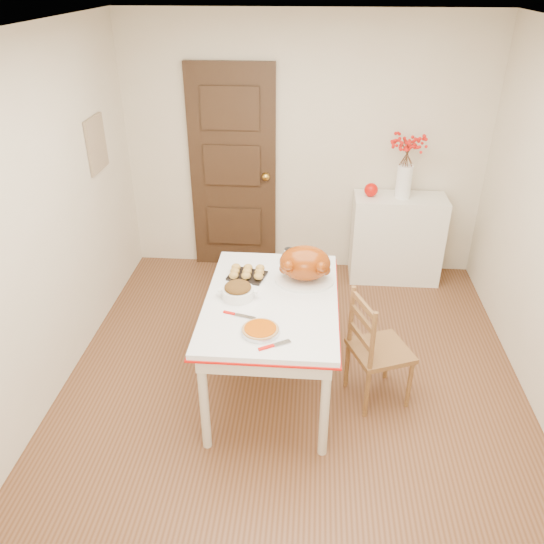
# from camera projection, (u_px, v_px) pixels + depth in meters

# --- Properties ---
(floor) EXTENTS (3.50, 4.00, 0.00)m
(floor) POSITION_uv_depth(u_px,v_px,m) (292.00, 388.00, 4.14)
(floor) COLOR #553018
(floor) RESTS_ON ground
(ceiling) EXTENTS (3.50, 4.00, 0.00)m
(ceiling) POSITION_uv_depth(u_px,v_px,m) (301.00, 31.00, 2.92)
(ceiling) COLOR white
(ceiling) RESTS_ON ground
(wall_back) EXTENTS (3.50, 0.00, 2.50)m
(wall_back) POSITION_uv_depth(u_px,v_px,m) (304.00, 150.00, 5.27)
(wall_back) COLOR beige
(wall_back) RESTS_ON ground
(wall_front) EXTENTS (3.50, 0.00, 2.50)m
(wall_front) POSITION_uv_depth(u_px,v_px,m) (271.00, 507.00, 1.79)
(wall_front) COLOR beige
(wall_front) RESTS_ON ground
(wall_left) EXTENTS (0.00, 4.00, 2.50)m
(wall_left) POSITION_uv_depth(u_px,v_px,m) (35.00, 231.00, 3.65)
(wall_left) COLOR beige
(wall_left) RESTS_ON ground
(door_back) EXTENTS (0.85, 0.06, 2.06)m
(door_back) POSITION_uv_depth(u_px,v_px,m) (233.00, 171.00, 5.40)
(door_back) COLOR #311E12
(door_back) RESTS_ON ground
(photo_board) EXTENTS (0.03, 0.35, 0.45)m
(photo_board) POSITION_uv_depth(u_px,v_px,m) (96.00, 144.00, 4.57)
(photo_board) COLOR tan
(photo_board) RESTS_ON ground
(sideboard) EXTENTS (0.88, 0.39, 0.88)m
(sideboard) POSITION_uv_depth(u_px,v_px,m) (396.00, 239.00, 5.41)
(sideboard) COLOR white
(sideboard) RESTS_ON floor
(kitchen_table) EXTENTS (0.93, 1.35, 0.81)m
(kitchen_table) POSITION_uv_depth(u_px,v_px,m) (271.00, 346.00, 3.94)
(kitchen_table) COLOR white
(kitchen_table) RESTS_ON floor
(chair_oak) EXTENTS (0.51, 0.51, 0.88)m
(chair_oak) POSITION_uv_depth(u_px,v_px,m) (381.00, 348.00, 3.86)
(chair_oak) COLOR brown
(chair_oak) RESTS_ON floor
(berry_vase) EXTENTS (0.34, 0.34, 0.65)m
(berry_vase) POSITION_uv_depth(u_px,v_px,m) (406.00, 164.00, 5.03)
(berry_vase) COLOR white
(berry_vase) RESTS_ON sideboard
(apple) EXTENTS (0.13, 0.13, 0.13)m
(apple) POSITION_uv_depth(u_px,v_px,m) (371.00, 190.00, 5.18)
(apple) COLOR red
(apple) RESTS_ON sideboard
(turkey_platter) EXTENTS (0.47, 0.40, 0.27)m
(turkey_platter) POSITION_uv_depth(u_px,v_px,m) (305.00, 265.00, 3.88)
(turkey_platter) COLOR #A23B04
(turkey_platter) RESTS_ON kitchen_table
(pumpkin_pie) EXTENTS (0.29, 0.29, 0.05)m
(pumpkin_pie) POSITION_uv_depth(u_px,v_px,m) (260.00, 330.00, 3.38)
(pumpkin_pie) COLOR #AF4400
(pumpkin_pie) RESTS_ON kitchen_table
(stuffing_dish) EXTENTS (0.31, 0.26, 0.11)m
(stuffing_dish) POSITION_uv_depth(u_px,v_px,m) (238.00, 291.00, 3.73)
(stuffing_dish) COLOR brown
(stuffing_dish) RESTS_ON kitchen_table
(rolls_tray) EXTENTS (0.30, 0.26, 0.07)m
(rolls_tray) POSITION_uv_depth(u_px,v_px,m) (247.00, 273.00, 3.99)
(rolls_tray) COLOR #C29444
(rolls_tray) RESTS_ON kitchen_table
(pie_server) EXTENTS (0.21, 0.16, 0.01)m
(pie_server) POSITION_uv_depth(u_px,v_px,m) (275.00, 345.00, 3.27)
(pie_server) COLOR silver
(pie_server) RESTS_ON kitchen_table
(carving_knife) EXTENTS (0.23, 0.11, 0.01)m
(carving_knife) POSITION_uv_depth(u_px,v_px,m) (239.00, 315.00, 3.55)
(carving_knife) COLOR silver
(carving_knife) RESTS_ON kitchen_table
(drinking_glass) EXTENTS (0.08, 0.08, 0.12)m
(drinking_glass) POSITION_uv_depth(u_px,v_px,m) (289.00, 256.00, 4.17)
(drinking_glass) COLOR white
(drinking_glass) RESTS_ON kitchen_table
(shaker_pair) EXTENTS (0.08, 0.04, 0.08)m
(shaker_pair) POSITION_uv_depth(u_px,v_px,m) (320.00, 261.00, 4.13)
(shaker_pair) COLOR white
(shaker_pair) RESTS_ON kitchen_table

